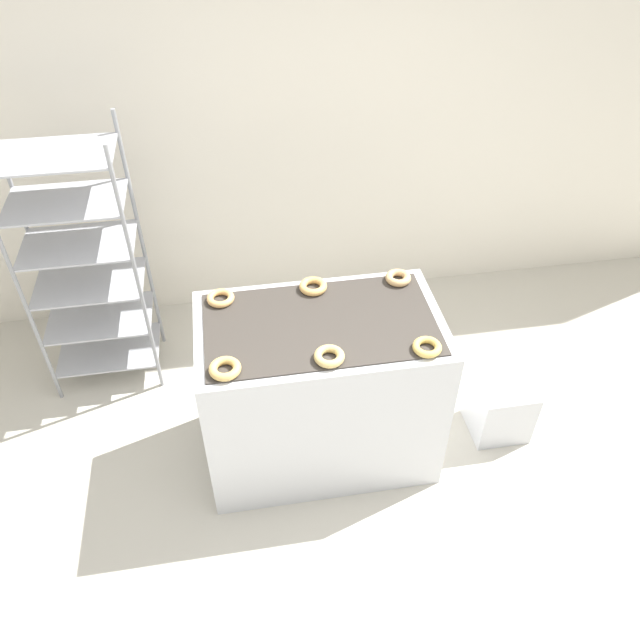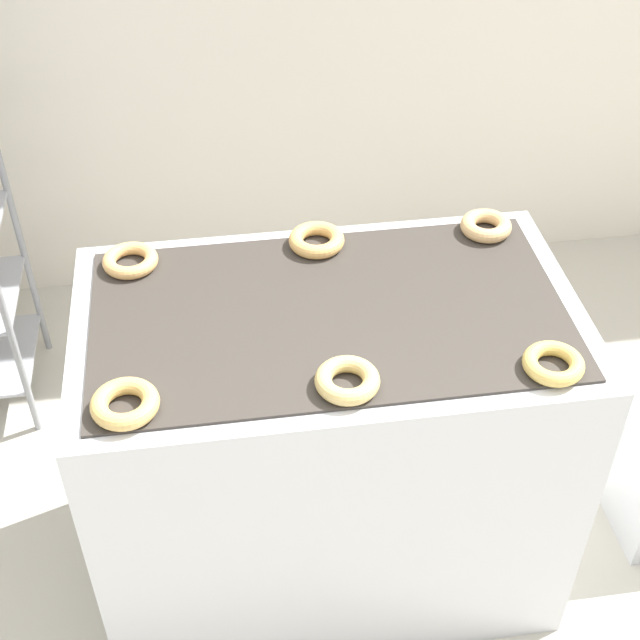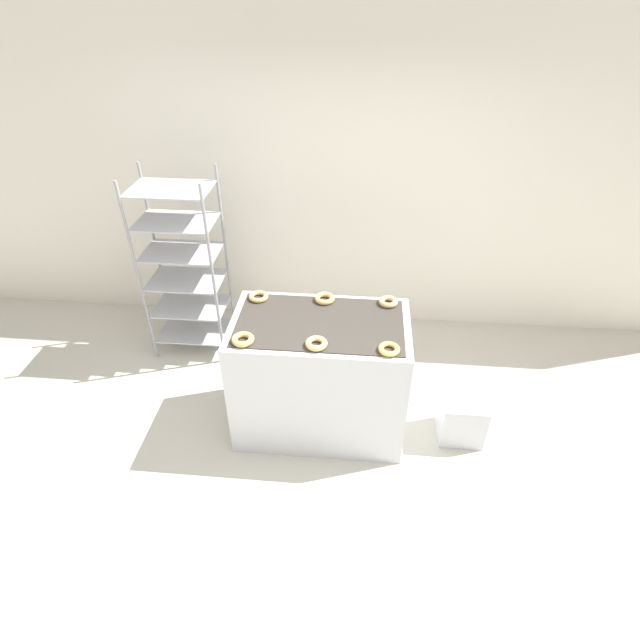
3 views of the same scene
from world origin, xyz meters
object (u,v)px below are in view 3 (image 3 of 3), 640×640
at_px(glaze_bin, 461,417).
at_px(donut_far_center, 325,298).
at_px(donut_far_right, 388,302).
at_px(donut_near_center, 316,343).
at_px(donut_near_left, 243,339).
at_px(donut_far_left, 259,297).
at_px(fryer_machine, 320,375).
at_px(baking_rack_cart, 184,266).
at_px(donut_near_right, 389,349).

distance_m(glaze_bin, donut_far_center, 1.37).
bearing_deg(donut_far_right, donut_near_center, -131.64).
xyz_separation_m(donut_near_left, donut_far_center, (0.49, 0.53, -0.00)).
distance_m(glaze_bin, donut_far_left, 1.77).
height_order(donut_far_left, donut_far_center, donut_far_center).
bearing_deg(fryer_machine, baking_rack_cart, 145.11).
xyz_separation_m(baking_rack_cart, donut_near_right, (1.72, -1.15, 0.13)).
relative_size(donut_near_left, donut_far_left, 1.04).
distance_m(baking_rack_cart, donut_far_left, 1.00).
height_order(fryer_machine, donut_near_right, donut_near_right).
distance_m(fryer_machine, donut_near_left, 0.74).
bearing_deg(donut_near_left, baking_rack_cart, 124.39).
distance_m(glaze_bin, donut_near_right, 1.04).
bearing_deg(glaze_bin, baking_rack_cart, 158.73).
bearing_deg(donut_near_right, donut_far_center, 129.82).
xyz_separation_m(baking_rack_cart, glaze_bin, (2.33, -0.91, -0.67)).
height_order(donut_near_center, donut_near_right, donut_near_center).
bearing_deg(donut_near_center, donut_near_left, -179.86).
relative_size(baking_rack_cart, donut_near_left, 11.35).
bearing_deg(donut_far_center, fryer_machine, -91.81).
height_order(baking_rack_cart, donut_near_left, baking_rack_cart).
xyz_separation_m(fryer_machine, donut_far_left, (-0.47, 0.26, 0.50)).
height_order(baking_rack_cart, donut_near_center, baking_rack_cart).
height_order(glaze_bin, donut_near_center, donut_near_center).
xyz_separation_m(fryer_machine, donut_near_right, (0.46, -0.27, 0.50)).
xyz_separation_m(donut_near_right, donut_far_left, (-0.94, 0.53, -0.00)).
height_order(donut_near_right, donut_far_left, same).
bearing_deg(donut_near_center, donut_far_center, 88.67).
relative_size(donut_near_right, donut_far_left, 0.98).
relative_size(glaze_bin, donut_far_center, 2.50).
height_order(fryer_machine, baking_rack_cart, baking_rack_cart).
distance_m(glaze_bin, donut_far_right, 1.05).
bearing_deg(fryer_machine, glaze_bin, -1.70).
bearing_deg(donut_far_right, glaze_bin, -26.59).
bearing_deg(glaze_bin, donut_far_left, 169.45).
bearing_deg(donut_near_left, fryer_machine, 28.50).
distance_m(baking_rack_cart, donut_near_left, 1.38).
height_order(glaze_bin, donut_far_left, donut_far_left).
height_order(glaze_bin, donut_near_left, donut_near_left).
xyz_separation_m(baking_rack_cart, donut_near_left, (0.78, -1.13, 0.14)).
bearing_deg(donut_far_right, donut_near_left, -150.66).
bearing_deg(donut_near_center, donut_near_right, -1.50).
bearing_deg(donut_near_center, glaze_bin, 11.86).
relative_size(donut_near_left, donut_near_center, 1.02).
xyz_separation_m(glaze_bin, donut_near_center, (-1.08, -0.23, 0.80)).
xyz_separation_m(baking_rack_cart, donut_near_center, (1.25, -1.13, 0.14)).
bearing_deg(fryer_machine, donut_far_right, 30.18).
bearing_deg(donut_near_right, glaze_bin, 21.32).
relative_size(glaze_bin, donut_near_left, 2.49).
xyz_separation_m(glaze_bin, donut_far_left, (-1.55, 0.29, 0.80)).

